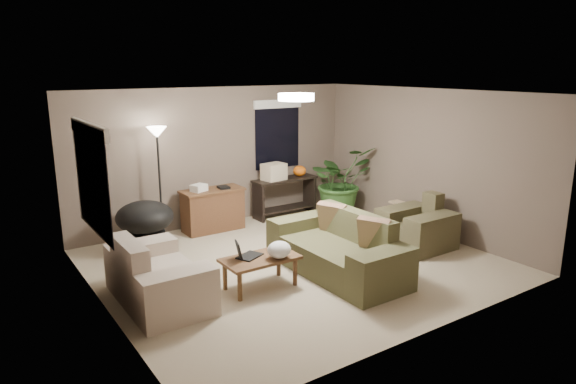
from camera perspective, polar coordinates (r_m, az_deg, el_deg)
room_shell at (r=7.36m, az=0.87°, el=1.20°), size 5.50×5.50×5.50m
main_sofa at (r=7.34m, az=5.61°, el=-6.68°), size 0.95×2.20×0.85m
throw_pillows at (r=7.38m, az=7.20°, el=-3.69°), size 0.40×1.41×0.47m
loveseat at (r=6.63m, az=-14.43°, el=-9.36°), size 0.90×1.60×0.85m
armchair at (r=8.58m, az=14.14°, el=-3.97°), size 0.95×1.00×0.85m
coffee_table at (r=6.80m, az=-3.11°, el=-7.75°), size 1.00×0.55×0.42m
laptop at (r=6.76m, az=-4.79°, el=-6.82°), size 0.42×0.35×0.24m
plastic_bag at (r=6.72m, az=-0.99°, el=-6.43°), size 0.32×0.29×0.22m
desk at (r=9.20m, az=-8.35°, el=-1.96°), size 1.10×0.50×0.75m
desk_papers at (r=9.02m, az=-9.30°, el=0.47°), size 0.70×0.31×0.12m
console_table at (r=9.97m, az=-0.36°, el=-0.22°), size 1.30×0.40×0.75m
pumpkin at (r=10.07m, az=1.29°, el=2.36°), size 0.26×0.26×0.21m
cardboard_box at (r=9.74m, az=-1.59°, el=2.27°), size 0.46×0.37×0.32m
papasan_chair at (r=8.41m, az=-15.59°, el=-3.23°), size 1.12×1.12×0.80m
floor_lamp at (r=8.61m, az=-14.29°, el=4.99°), size 0.32×0.32×1.91m
ceiling_fixture at (r=7.19m, az=0.91°, el=10.49°), size 0.50×0.50×0.10m
houseplant at (r=10.09m, az=5.77°, el=0.41°), size 1.22×1.35×1.06m
cat_scratching_post at (r=9.46m, az=11.94°, el=-2.71°), size 0.32×0.32×0.50m
window_left at (r=6.42m, az=-21.14°, el=3.27°), size 0.05×1.56×1.33m
window_back at (r=10.02m, az=-1.17°, el=7.69°), size 1.06×0.05×1.33m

